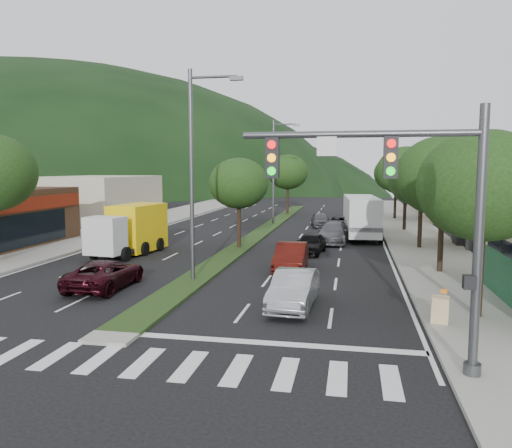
% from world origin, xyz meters
% --- Properties ---
extents(ground, '(160.00, 160.00, 0.00)m').
position_xyz_m(ground, '(0.00, 0.00, 0.00)').
color(ground, black).
rests_on(ground, ground).
extents(sidewalk_right, '(5.00, 90.00, 0.15)m').
position_xyz_m(sidewalk_right, '(12.50, 25.00, 0.07)').
color(sidewalk_right, gray).
rests_on(sidewalk_right, ground).
extents(sidewalk_left, '(6.00, 90.00, 0.15)m').
position_xyz_m(sidewalk_left, '(-13.00, 25.00, 0.07)').
color(sidewalk_left, gray).
rests_on(sidewalk_left, ground).
extents(median, '(1.60, 56.00, 0.12)m').
position_xyz_m(median, '(0.00, 28.00, 0.06)').
color(median, '#1B3312').
rests_on(median, ground).
extents(crosswalk, '(19.00, 2.20, 0.01)m').
position_xyz_m(crosswalk, '(0.00, -2.00, 0.01)').
color(crosswalk, silver).
rests_on(crosswalk, ground).
extents(traffic_signal, '(6.12, 0.40, 7.00)m').
position_xyz_m(traffic_signal, '(9.03, -1.54, 4.65)').
color(traffic_signal, '#47494C').
rests_on(traffic_signal, ground).
extents(bldg_left_far, '(9.00, 14.00, 4.60)m').
position_xyz_m(bldg_left_far, '(-19.00, 34.00, 2.30)').
color(bldg_left_far, '#B2AC8E').
rests_on(bldg_left_far, ground).
extents(bldg_right_far, '(10.00, 16.00, 5.20)m').
position_xyz_m(bldg_right_far, '(19.50, 44.00, 2.60)').
color(bldg_right_far, '#B2AC8E').
rests_on(bldg_right_far, ground).
extents(hill_far, '(176.00, 132.00, 82.00)m').
position_xyz_m(hill_far, '(-80.00, 110.00, 0.00)').
color(hill_far, black).
rests_on(hill_far, ground).
extents(tree_r_a, '(4.60, 4.60, 6.63)m').
position_xyz_m(tree_r_a, '(12.00, 4.00, 4.82)').
color(tree_r_a, black).
rests_on(tree_r_a, sidewalk_right).
extents(tree_r_b, '(4.80, 4.80, 6.94)m').
position_xyz_m(tree_r_b, '(12.00, 12.00, 5.04)').
color(tree_r_b, black).
rests_on(tree_r_b, sidewalk_right).
extents(tree_r_c, '(4.40, 4.40, 6.48)m').
position_xyz_m(tree_r_c, '(12.00, 20.00, 4.75)').
color(tree_r_c, black).
rests_on(tree_r_c, sidewalk_right).
extents(tree_r_d, '(5.00, 5.00, 7.17)m').
position_xyz_m(tree_r_d, '(12.00, 30.00, 5.18)').
color(tree_r_d, black).
rests_on(tree_r_d, sidewalk_right).
extents(tree_r_e, '(4.60, 4.60, 6.71)m').
position_xyz_m(tree_r_e, '(12.00, 40.00, 4.89)').
color(tree_r_e, black).
rests_on(tree_r_e, sidewalk_right).
extents(tree_med_near, '(4.00, 4.00, 6.02)m').
position_xyz_m(tree_med_near, '(0.00, 18.00, 4.43)').
color(tree_med_near, black).
rests_on(tree_med_near, median).
extents(tree_med_far, '(4.80, 4.80, 6.94)m').
position_xyz_m(tree_med_far, '(0.00, 44.00, 5.01)').
color(tree_med_far, black).
rests_on(tree_med_far, median).
extents(streetlight_near, '(2.60, 0.25, 10.00)m').
position_xyz_m(streetlight_near, '(0.21, 8.00, 5.58)').
color(streetlight_near, '#47494C').
rests_on(streetlight_near, ground).
extents(streetlight_mid, '(2.60, 0.25, 10.00)m').
position_xyz_m(streetlight_mid, '(0.21, 33.00, 5.58)').
color(streetlight_mid, '#47494C').
rests_on(streetlight_mid, ground).
extents(sedan_silver, '(1.74, 4.45, 1.45)m').
position_xyz_m(sedan_silver, '(5.31, 4.35, 0.72)').
color(sedan_silver, '#A7AAAF').
rests_on(sedan_silver, ground).
extents(suv_maroon, '(2.18, 4.71, 1.31)m').
position_xyz_m(suv_maroon, '(-3.47, 5.90, 0.65)').
color(suv_maroon, black).
rests_on(suv_maroon, ground).
extents(car_queue_a, '(1.99, 4.05, 1.33)m').
position_xyz_m(car_queue_a, '(4.94, 16.97, 0.66)').
color(car_queue_a, black).
rests_on(car_queue_a, ground).
extents(car_queue_b, '(2.38, 5.18, 1.47)m').
position_xyz_m(car_queue_b, '(6.18, 21.97, 0.73)').
color(car_queue_b, '#56555B').
rests_on(car_queue_b, ground).
extents(car_queue_c, '(1.63, 4.49, 1.47)m').
position_xyz_m(car_queue_c, '(4.36, 11.42, 0.74)').
color(car_queue_c, '#4A110C').
rests_on(car_queue_c, ground).
extents(car_queue_d, '(2.74, 5.29, 1.42)m').
position_xyz_m(car_queue_d, '(6.67, 26.97, 0.71)').
color(car_queue_d, black).
rests_on(car_queue_d, ground).
extents(car_queue_e, '(2.07, 4.03, 1.31)m').
position_xyz_m(car_queue_e, '(4.60, 31.97, 0.66)').
color(car_queue_e, '#4F4E54').
rests_on(car_queue_e, ground).
extents(box_truck, '(3.09, 6.54, 3.11)m').
position_xyz_m(box_truck, '(-6.26, 14.71, 1.47)').
color(box_truck, silver).
rests_on(box_truck, ground).
extents(motorhome, '(3.13, 8.53, 3.21)m').
position_xyz_m(motorhome, '(8.21, 25.05, 1.71)').
color(motorhome, silver).
rests_on(motorhome, ground).
extents(a_frame_sign, '(0.69, 0.75, 1.26)m').
position_xyz_m(a_frame_sign, '(10.50, 2.79, 0.71)').
color(a_frame_sign, '#D6B682').
rests_on(a_frame_sign, sidewalk_right).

